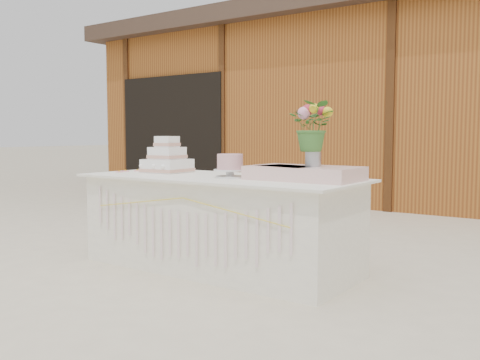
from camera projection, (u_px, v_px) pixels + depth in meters
name	position (u px, v px, depth m)	size (l,w,h in m)	color
ground	(219.00, 268.00, 4.48)	(80.00, 80.00, 0.00)	beige
barn	(430.00, 102.00, 9.21)	(12.60, 4.60, 3.30)	#93561F
cake_table	(219.00, 222.00, 4.44)	(2.40, 1.00, 0.77)	white
wedding_cake	(167.00, 160.00, 4.87)	(0.38, 0.38, 0.33)	white
pink_cake_stand	(230.00, 164.00, 4.29)	(0.26, 0.26, 0.19)	white
satin_runner	(304.00, 173.00, 4.07)	(0.84, 0.48, 0.11)	beige
flower_vase	(313.00, 156.00, 4.00)	(0.12, 0.12, 0.16)	#B0AFB4
bouquet	(314.00, 120.00, 3.97)	(0.34, 0.29, 0.38)	#396E2C
loose_flowers	(134.00, 170.00, 5.02)	(0.14, 0.33, 0.02)	pink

